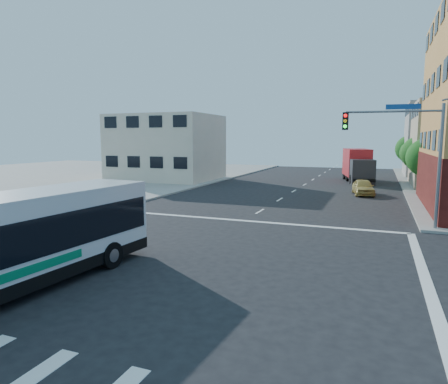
% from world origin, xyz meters
% --- Properties ---
extents(ground, '(120.00, 120.00, 0.00)m').
position_xyz_m(ground, '(0.00, 0.00, 0.00)').
color(ground, black).
rests_on(ground, ground).
extents(sidewalk_nw, '(50.00, 50.00, 0.15)m').
position_xyz_m(sidewalk_nw, '(-35.00, 35.00, 0.07)').
color(sidewalk_nw, gray).
rests_on(sidewalk_nw, ground).
extents(building_west, '(12.06, 10.06, 8.00)m').
position_xyz_m(building_west, '(-17.02, 29.98, 4.01)').
color(building_west, beige).
rests_on(building_west, ground).
extents(signal_mast_ne, '(7.91, 1.13, 8.07)m').
position_xyz_m(signal_mast_ne, '(9.08, 10.62, 4.98)').
color(signal_mast_ne, slate).
rests_on(signal_mast_ne, ground).
extents(street_tree_a, '(3.60, 3.60, 5.53)m').
position_xyz_m(street_tree_a, '(11.90, 27.92, 3.59)').
color(street_tree_a, '#382314').
rests_on(street_tree_a, ground).
extents(street_tree_b, '(3.80, 3.80, 5.79)m').
position_xyz_m(street_tree_b, '(11.90, 35.92, 3.75)').
color(street_tree_b, '#382314').
rests_on(street_tree_b, ground).
extents(street_tree_c, '(3.40, 3.40, 5.29)m').
position_xyz_m(street_tree_c, '(11.90, 43.92, 3.46)').
color(street_tree_c, '#382314').
rests_on(street_tree_c, ground).
extents(street_tree_d, '(4.00, 4.00, 6.03)m').
position_xyz_m(street_tree_d, '(11.90, 51.92, 3.88)').
color(street_tree_d, '#382314').
rests_on(street_tree_d, ground).
extents(box_truck, '(4.21, 8.98, 3.89)m').
position_xyz_m(box_truck, '(5.35, 36.40, 1.89)').
color(box_truck, '#28282C').
rests_on(box_truck, ground).
extents(parked_car, '(2.36, 4.43, 1.43)m').
position_xyz_m(parked_car, '(6.45, 24.61, 0.72)').
color(parked_car, tan).
rests_on(parked_car, ground).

